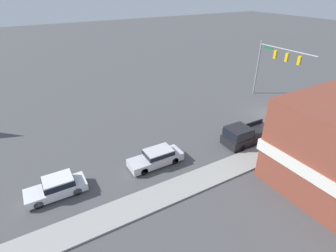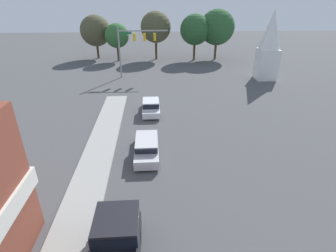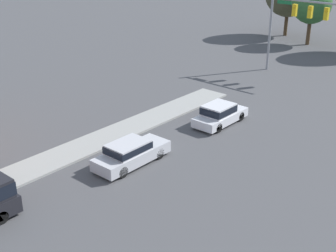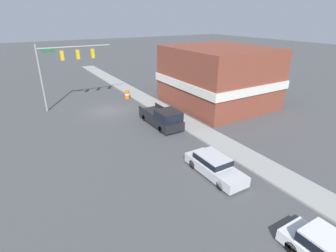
% 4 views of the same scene
% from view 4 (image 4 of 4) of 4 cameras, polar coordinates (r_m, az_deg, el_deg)
% --- Properties ---
extents(ground_plane, '(200.00, 200.00, 0.00)m').
position_cam_4_polar(ground_plane, '(31.44, -12.90, 3.19)').
color(ground_plane, '#4C4C4F').
extents(sidewalk_curb, '(2.40, 60.00, 0.14)m').
position_cam_4_polar(sidewalk_curb, '(33.47, -3.64, 5.07)').
color(sidewalk_curb, '#9E9E99').
rests_on(sidewalk_curb, ground).
extents(near_signal_assembly, '(8.27, 0.49, 7.51)m').
position_cam_4_polar(near_signal_assembly, '(32.91, -21.58, 13.11)').
color(near_signal_assembly, gray).
rests_on(near_signal_assembly, ground).
extents(car_lead, '(1.75, 4.86, 1.43)m').
position_cam_4_polar(car_lead, '(18.63, 9.99, -8.38)').
color(car_lead, black).
rests_on(car_lead, ground).
extents(pickup_truck_parked, '(2.11, 5.74, 1.98)m').
position_cam_4_polar(pickup_truck_parked, '(26.00, -1.02, 1.85)').
color(pickup_truck_parked, black).
rests_on(pickup_truck_parked, ground).
extents(construction_barrel, '(0.65, 0.65, 1.05)m').
position_cam_4_polar(construction_barrel, '(35.72, -8.90, 6.77)').
color(construction_barrel, orange).
rests_on(construction_barrel, ground).
extents(corner_brick_building, '(10.79, 11.92, 6.94)m').
position_cam_4_polar(corner_brick_building, '(32.92, 10.84, 10.45)').
color(corner_brick_building, brown).
rests_on(corner_brick_building, ground).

